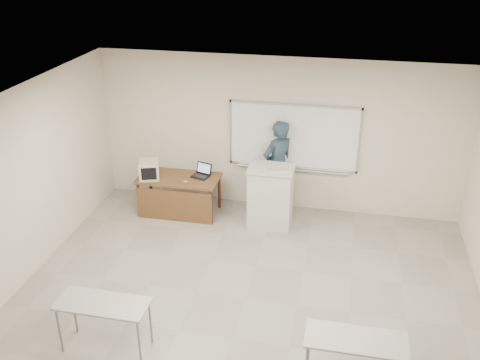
% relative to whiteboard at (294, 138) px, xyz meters
% --- Properties ---
extents(floor, '(7.00, 8.00, 0.01)m').
position_rel_whiteboard_xyz_m(floor, '(-0.30, -3.97, -1.49)').
color(floor, gray).
rests_on(floor, ground).
extents(whiteboard, '(2.48, 0.10, 1.31)m').
position_rel_whiteboard_xyz_m(whiteboard, '(0.00, 0.00, 0.00)').
color(whiteboard, white).
rests_on(whiteboard, floor).
extents(instructor_desk, '(1.55, 0.77, 0.75)m').
position_rel_whiteboard_xyz_m(instructor_desk, '(-2.10, -0.78, -0.92)').
color(instructor_desk, brown).
rests_on(instructor_desk, floor).
extents(podium, '(0.82, 0.60, 1.16)m').
position_rel_whiteboard_xyz_m(podium, '(-0.30, -0.77, -0.90)').
color(podium, beige).
rests_on(podium, floor).
extents(crt_monitor, '(0.37, 0.42, 0.35)m').
position_rel_whiteboard_xyz_m(crt_monitor, '(-2.65, -0.79, -0.56)').
color(crt_monitor, '#BDAD9B').
rests_on(crt_monitor, instructor_desk).
extents(laptop, '(0.32, 0.30, 0.24)m').
position_rel_whiteboard_xyz_m(laptop, '(-1.70, -0.51, -0.67)').
color(laptop, black).
rests_on(laptop, instructor_desk).
extents(mouse, '(0.09, 0.06, 0.04)m').
position_rel_whiteboard_xyz_m(mouse, '(-1.90, -0.87, -0.71)').
color(mouse, gray).
rests_on(mouse, instructor_desk).
extents(keyboard, '(0.42, 0.22, 0.02)m').
position_rel_whiteboard_xyz_m(keyboard, '(-0.15, -0.89, -0.30)').
color(keyboard, '#BDAD9B').
rests_on(keyboard, podium).
extents(presenter, '(0.79, 0.79, 1.85)m').
position_rel_whiteboard_xyz_m(presenter, '(-0.27, -0.15, -0.56)').
color(presenter, black).
rests_on(presenter, floor).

